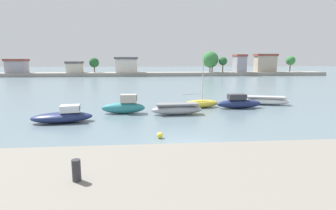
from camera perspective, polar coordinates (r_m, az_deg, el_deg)
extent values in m
plane|color=slate|center=(16.31, 4.57, -9.12)|extent=(400.00, 400.00, 0.00)
cube|color=gray|center=(8.61, 14.36, -19.79)|extent=(63.07, 5.05, 2.12)
cylinder|color=#2D2D33|center=(7.47, -19.26, -13.23)|extent=(0.23, 0.23, 0.58)
ellipsoid|color=navy|center=(24.15, -21.99, -2.51)|extent=(5.25, 2.73, 0.88)
cube|color=silver|center=(23.93, -20.48, -0.73)|extent=(1.72, 1.37, 0.59)
cube|color=black|center=(23.85, -18.63, -0.52)|extent=(0.25, 1.01, 0.41)
ellipsoid|color=teal|center=(26.54, -9.66, -0.64)|extent=(4.29, 1.27, 1.09)
cube|color=#BCB2A3|center=(26.35, -8.55, 1.41)|extent=(1.57, 0.94, 0.81)
cube|color=black|center=(26.30, -6.84, 1.61)|extent=(0.08, 0.84, 0.57)
ellipsoid|color=#9E9EA3|center=(25.66, 1.97, -1.05)|extent=(5.09, 1.73, 0.93)
cube|color=slate|center=(25.57, 1.97, 0.16)|extent=(4.07, 1.44, 0.18)
ellipsoid|color=yellow|center=(29.58, 7.11, 0.28)|extent=(4.40, 2.29, 0.88)
cylinder|color=silver|center=(29.33, 7.60, 5.99)|extent=(0.10, 0.10, 5.02)
cylinder|color=#B7B7BC|center=(28.99, 5.18, 2.38)|extent=(2.16, 0.53, 0.08)
ellipsoid|color=navy|center=(30.07, 15.16, 0.25)|extent=(5.06, 1.54, 0.97)
cube|color=#333338|center=(29.84, 14.70, 1.72)|extent=(1.94, 1.05, 0.59)
cube|color=black|center=(30.20, 16.40, 1.85)|extent=(0.10, 0.91, 0.42)
ellipsoid|color=white|center=(33.55, 20.39, 0.79)|extent=(5.78, 3.15, 0.81)
cube|color=#AFAFAF|center=(33.48, 20.44, 1.62)|extent=(4.64, 2.58, 0.17)
sphere|color=yellow|center=(17.99, -1.77, -6.58)|extent=(0.42, 0.42, 0.42)
sphere|color=red|center=(33.88, 6.60, 0.97)|extent=(0.28, 0.28, 0.28)
cube|color=gray|center=(89.36, -3.42, 6.71)|extent=(119.16, 7.55, 1.18)
cube|color=#99939E|center=(97.87, -29.96, 7.15)|extent=(6.10, 3.60, 3.74)
cube|color=brown|center=(97.85, -30.07, 8.44)|extent=(6.71, 3.96, 0.70)
cube|color=beige|center=(92.73, -19.57, 7.57)|extent=(4.29, 5.65, 2.96)
cube|color=#565156|center=(92.70, -19.63, 8.69)|extent=(4.71, 6.22, 0.70)
cube|color=beige|center=(89.80, -8.97, 8.39)|extent=(6.81, 5.57, 4.34)
cube|color=#565156|center=(89.79, -9.02, 10.00)|extent=(7.50, 6.13, 0.70)
cube|color=#99939E|center=(94.42, 15.27, 8.51)|extent=(3.38, 4.82, 5.27)
cube|color=brown|center=(94.42, 15.35, 10.32)|extent=(3.72, 5.30, 0.70)
cube|color=#B2A38E|center=(99.12, 20.32, 8.36)|extent=(6.85, 3.83, 5.50)
cube|color=brown|center=(99.13, 20.43, 10.15)|extent=(7.53, 4.21, 0.70)
cylinder|color=brown|center=(102.71, 24.95, 7.29)|extent=(0.36, 0.36, 2.65)
sphere|color=#387A3D|center=(102.67, 25.06, 8.73)|extent=(3.16, 3.16, 3.16)
cylinder|color=brown|center=(92.17, 11.80, 7.79)|extent=(0.36, 0.36, 2.59)
sphere|color=#235B2D|center=(92.13, 11.85, 9.30)|extent=(2.81, 2.81, 2.81)
cylinder|color=brown|center=(92.81, 9.55, 7.85)|extent=(0.36, 0.36, 2.53)
sphere|color=#2D6B33|center=(92.76, 9.60, 9.47)|extent=(3.39, 3.39, 3.39)
cylinder|color=brown|center=(92.20, 9.11, 7.71)|extent=(0.36, 0.36, 2.05)
sphere|color=#387A3D|center=(92.15, 9.16, 9.72)|extent=(5.55, 5.55, 5.55)
cylinder|color=brown|center=(92.20, -15.67, 7.44)|extent=(0.36, 0.36, 1.95)
sphere|color=#235B2D|center=(92.15, -15.74, 8.85)|extent=(3.24, 3.24, 3.24)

